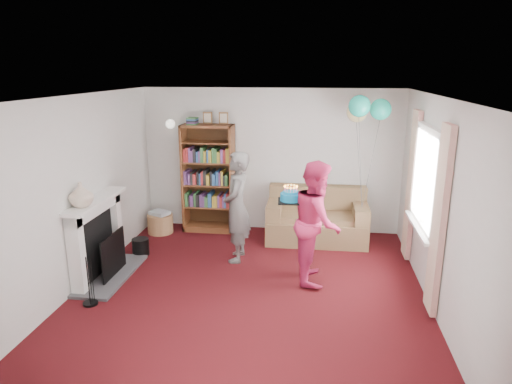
# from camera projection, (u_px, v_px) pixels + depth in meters

# --- Properties ---
(ground) EXTENTS (5.00, 5.00, 0.00)m
(ground) POSITION_uv_depth(u_px,v_px,m) (249.00, 292.00, 5.94)
(ground) COLOR black
(ground) RESTS_ON ground
(wall_back) EXTENTS (4.50, 0.02, 2.50)m
(wall_back) POSITION_uv_depth(u_px,v_px,m) (271.00, 161.00, 8.01)
(wall_back) COLOR silver
(wall_back) RESTS_ON ground
(wall_left) EXTENTS (0.02, 5.00, 2.50)m
(wall_left) POSITION_uv_depth(u_px,v_px,m) (77.00, 193.00, 5.91)
(wall_left) COLOR silver
(wall_left) RESTS_ON ground
(wall_right) EXTENTS (0.02, 5.00, 2.50)m
(wall_right) POSITION_uv_depth(u_px,v_px,m) (441.00, 208.00, 5.31)
(wall_right) COLOR silver
(wall_right) RESTS_ON ground
(ceiling) EXTENTS (4.50, 5.00, 0.01)m
(ceiling) POSITION_uv_depth(u_px,v_px,m) (249.00, 96.00, 5.28)
(ceiling) COLOR white
(ceiling) RESTS_ON wall_back
(fireplace) EXTENTS (0.55, 1.80, 1.12)m
(fireplace) POSITION_uv_depth(u_px,v_px,m) (101.00, 242.00, 6.26)
(fireplace) COLOR #3F3F42
(fireplace) RESTS_ON ground
(window_bay) EXTENTS (0.14, 2.02, 2.20)m
(window_bay) POSITION_uv_depth(u_px,v_px,m) (424.00, 197.00, 5.90)
(window_bay) COLOR white
(window_bay) RESTS_ON ground
(wall_sconce) EXTENTS (0.16, 0.23, 0.16)m
(wall_sconce) POSITION_uv_depth(u_px,v_px,m) (170.00, 124.00, 7.93)
(wall_sconce) COLOR gold
(wall_sconce) RESTS_ON ground
(bookcase) EXTENTS (0.90, 0.42, 2.10)m
(bookcase) POSITION_uv_depth(u_px,v_px,m) (209.00, 179.00, 8.03)
(bookcase) COLOR #472B14
(bookcase) RESTS_ON ground
(sofa) EXTENTS (1.66, 0.88, 0.88)m
(sofa) POSITION_uv_depth(u_px,v_px,m) (317.00, 220.00, 7.71)
(sofa) COLOR brown
(sofa) RESTS_ON ground
(wicker_basket) EXTENTS (0.44, 0.44, 0.39)m
(wicker_basket) POSITION_uv_depth(u_px,v_px,m) (160.00, 223.00, 8.05)
(wicker_basket) COLOR #A4764C
(wicker_basket) RESTS_ON ground
(person_striped) EXTENTS (0.42, 0.62, 1.66)m
(person_striped) POSITION_uv_depth(u_px,v_px,m) (237.00, 207.00, 6.75)
(person_striped) COLOR black
(person_striped) RESTS_ON ground
(person_magenta) EXTENTS (0.66, 0.83, 1.66)m
(person_magenta) POSITION_uv_depth(u_px,v_px,m) (317.00, 222.00, 6.11)
(person_magenta) COLOR #CA2858
(person_magenta) RESTS_ON ground
(birthday_cake) EXTENTS (0.34, 0.34, 0.22)m
(birthday_cake) POSITION_uv_depth(u_px,v_px,m) (291.00, 197.00, 6.13)
(birthday_cake) COLOR black
(birthday_cake) RESTS_ON ground
(balloons) EXTENTS (0.65, 0.70, 1.78)m
(balloons) POSITION_uv_depth(u_px,v_px,m) (366.00, 109.00, 6.88)
(balloons) COLOR #3F3F3F
(balloons) RESTS_ON ground
(mantel_vase) EXTENTS (0.36, 0.36, 0.31)m
(mantel_vase) POSITION_uv_depth(u_px,v_px,m) (81.00, 195.00, 5.74)
(mantel_vase) COLOR beige
(mantel_vase) RESTS_ON fireplace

